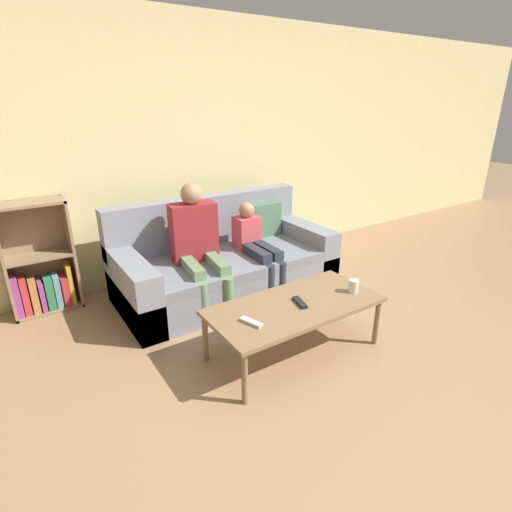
% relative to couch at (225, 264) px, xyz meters
% --- Properties ---
extents(ground_plane, '(22.00, 22.00, 0.00)m').
position_rel_couch_xyz_m(ground_plane, '(0.06, -1.95, -0.28)').
color(ground_plane, '#997251').
extents(wall_back, '(12.00, 0.06, 2.60)m').
position_rel_couch_xyz_m(wall_back, '(0.06, 0.73, 1.02)').
color(wall_back, beige).
rests_on(wall_back, ground_plane).
extents(couch, '(2.08, 0.99, 0.90)m').
position_rel_couch_xyz_m(couch, '(0.00, 0.00, 0.00)').
color(couch, gray).
rests_on(couch, ground_plane).
extents(bookshelf, '(0.56, 0.28, 1.01)m').
position_rel_couch_xyz_m(bookshelf, '(-1.56, 0.57, 0.09)').
color(bookshelf, '#8E7051').
rests_on(bookshelf, ground_plane).
extents(coffee_table, '(1.29, 0.62, 0.41)m').
position_rel_couch_xyz_m(coffee_table, '(-0.09, -1.21, 0.09)').
color(coffee_table, brown).
rests_on(coffee_table, ground_plane).
extents(person_adult, '(0.44, 0.70, 1.12)m').
position_rel_couch_xyz_m(person_adult, '(-0.33, -0.10, 0.35)').
color(person_adult, '#66845B').
rests_on(person_adult, ground_plane).
extents(person_child, '(0.25, 0.67, 0.87)m').
position_rel_couch_xyz_m(person_child, '(0.25, -0.17, 0.21)').
color(person_child, '#282D38').
rests_on(person_child, ground_plane).
extents(cup_near, '(0.08, 0.08, 0.10)m').
position_rel_couch_xyz_m(cup_near, '(0.41, -1.31, 0.18)').
color(cup_near, silver).
rests_on(cup_near, coffee_table).
extents(tv_remote_0, '(0.10, 0.18, 0.02)m').
position_rel_couch_xyz_m(tv_remote_0, '(-0.51, -1.27, 0.14)').
color(tv_remote_0, '#B7B7BC').
rests_on(tv_remote_0, coffee_table).
extents(tv_remote_1, '(0.09, 0.18, 0.02)m').
position_rel_couch_xyz_m(tv_remote_1, '(-0.06, -1.23, 0.14)').
color(tv_remote_1, black).
rests_on(tv_remote_1, coffee_table).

